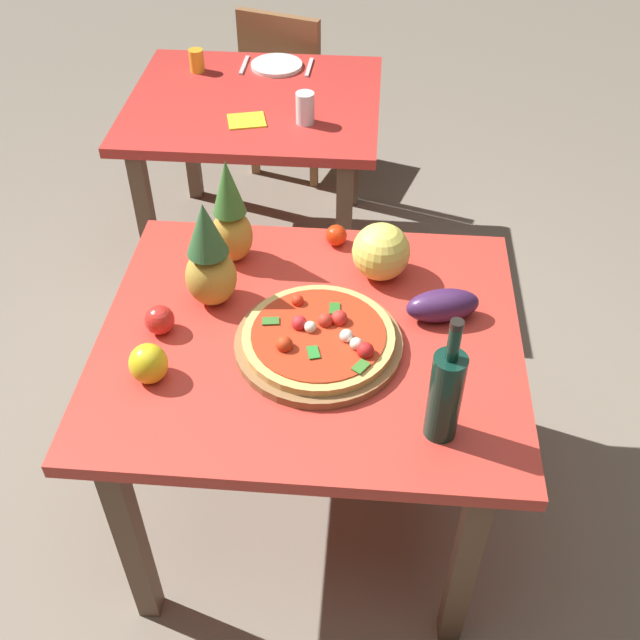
{
  "coord_description": "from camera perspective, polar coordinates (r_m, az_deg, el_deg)",
  "views": [
    {
      "loc": [
        0.15,
        -1.44,
        2.1
      ],
      "look_at": [
        0.03,
        0.0,
        0.78
      ],
      "focal_mm": 42.33,
      "sensor_mm": 36.0,
      "label": 1
    }
  ],
  "objects": [
    {
      "name": "tomato_at_corner",
      "position": [
        2.02,
        -12.04,
        0.01
      ],
      "size": [
        0.08,
        0.08,
        0.08
      ],
      "primitive_type": "sphere",
      "color": "red",
      "rests_on": "display_table"
    },
    {
      "name": "dinner_plate",
      "position": [
        3.4,
        -3.3,
        18.67
      ],
      "size": [
        0.22,
        0.22,
        0.02
      ],
      "primitive_type": "cylinder",
      "color": "white",
      "rests_on": "background_table"
    },
    {
      "name": "wine_bottle",
      "position": [
        1.7,
        9.46,
        -5.52
      ],
      "size": [
        0.08,
        0.08,
        0.35
      ],
      "color": "#0D2F24",
      "rests_on": "display_table"
    },
    {
      "name": "background_table",
      "position": [
        3.19,
        -4.91,
        14.75
      ],
      "size": [
        1.0,
        0.88,
        0.73
      ],
      "color": "brown",
      "rests_on": "ground_plane"
    },
    {
      "name": "napkin_folded",
      "position": [
        2.97,
        -5.57,
        14.77
      ],
      "size": [
        0.17,
        0.15,
        0.01
      ],
      "primitive_type": "cube",
      "rotation": [
        0.0,
        0.0,
        0.25
      ],
      "color": "yellow",
      "rests_on": "background_table"
    },
    {
      "name": "fork_utensil",
      "position": [
        3.42,
        -5.75,
        18.63
      ],
      "size": [
        0.02,
        0.18,
        0.01
      ],
      "primitive_type": "cube",
      "rotation": [
        0.0,
        0.0,
        -0.01
      ],
      "color": "silver",
      "rests_on": "background_table"
    },
    {
      "name": "pineapple_right",
      "position": [
        2.18,
        -6.79,
        7.75
      ],
      "size": [
        0.12,
        0.12,
        0.33
      ],
      "color": "#B98D35",
      "rests_on": "display_table"
    },
    {
      "name": "knife_utensil",
      "position": [
        3.39,
        -0.82,
        18.56
      ],
      "size": [
        0.02,
        0.18,
        0.01
      ],
      "primitive_type": "cube",
      "rotation": [
        0.0,
        0.0,
        -0.04
      ],
      "color": "silver",
      "rests_on": "background_table"
    },
    {
      "name": "pizza_board",
      "position": [
        1.95,
        -0.12,
        -1.8
      ],
      "size": [
        0.44,
        0.44,
        0.02
      ],
      "primitive_type": "cylinder",
      "color": "olive",
      "rests_on": "display_table"
    },
    {
      "name": "drinking_glass_water",
      "position": [
        2.93,
        -1.14,
        15.72
      ],
      "size": [
        0.07,
        0.07,
        0.12
      ],
      "primitive_type": "cylinder",
      "color": "silver",
      "rests_on": "background_table"
    },
    {
      "name": "eggplant",
      "position": [
        2.04,
        9.26,
        1.1
      ],
      "size": [
        0.22,
        0.13,
        0.09
      ],
      "primitive_type": "ellipsoid",
      "rotation": [
        0.0,
        0.0,
        0.24
      ],
      "color": "#41224F",
      "rests_on": "display_table"
    },
    {
      "name": "bell_pepper",
      "position": [
        1.9,
        -12.84,
        -3.23
      ],
      "size": [
        0.1,
        0.1,
        0.11
      ],
      "primitive_type": "ellipsoid",
      "color": "yellow",
      "rests_on": "display_table"
    },
    {
      "name": "tomato_near_board",
      "position": [
        2.28,
        1.23,
        6.42
      ],
      "size": [
        0.07,
        0.07,
        0.07
      ],
      "primitive_type": "sphere",
      "color": "red",
      "rests_on": "display_table"
    },
    {
      "name": "pizza",
      "position": [
        1.93,
        -0.06,
        -1.21
      ],
      "size": [
        0.39,
        0.39,
        0.06
      ],
      "color": "tan",
      "rests_on": "pizza_board"
    },
    {
      "name": "pineapple_left",
      "position": [
        2.03,
        -8.39,
        4.54
      ],
      "size": [
        0.14,
        0.14,
        0.32
      ],
      "color": "gold",
      "rests_on": "display_table"
    },
    {
      "name": "melon",
      "position": [
        2.14,
        4.64,
        5.16
      ],
      "size": [
        0.17,
        0.17,
        0.17
      ],
      "primitive_type": "sphere",
      "color": "#EEE05E",
      "rests_on": "display_table"
    },
    {
      "name": "drinking_glass_juice",
      "position": [
        3.38,
        -9.31,
        18.79
      ],
      "size": [
        0.06,
        0.06,
        0.09
      ],
      "primitive_type": "cylinder",
      "color": "gold",
      "rests_on": "background_table"
    },
    {
      "name": "ground_plane",
      "position": [
        2.55,
        -0.63,
        -12.96
      ],
      "size": [
        10.0,
        10.0,
        0.0
      ],
      "primitive_type": "plane",
      "color": "gray"
    },
    {
      "name": "dining_chair",
      "position": [
        3.84,
        -2.33,
        17.46
      ],
      "size": [
        0.5,
        0.5,
        0.85
      ],
      "rotation": [
        0.0,
        0.0,
        2.83
      ],
      "color": "olive",
      "rests_on": "ground_plane"
    },
    {
      "name": "display_table",
      "position": [
        2.06,
        -0.76,
        -2.83
      ],
      "size": [
        1.12,
        0.96,
        0.73
      ],
      "color": "brown",
      "rests_on": "ground_plane"
    }
  ]
}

